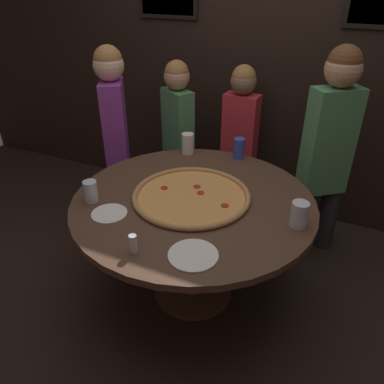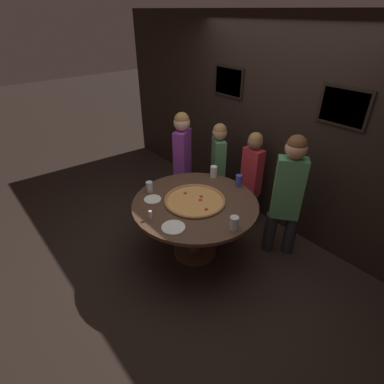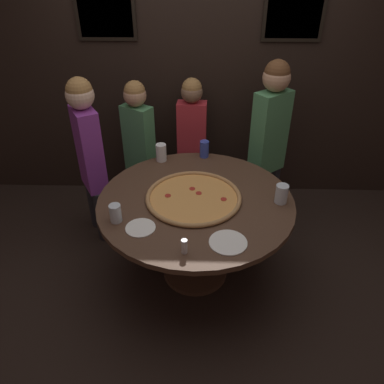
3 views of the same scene
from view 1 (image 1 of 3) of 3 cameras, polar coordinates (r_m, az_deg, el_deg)
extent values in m
plane|color=black|center=(2.64, 0.18, -14.81)|extent=(24.00, 24.00, 0.00)
cube|color=black|center=(3.15, 10.68, 19.45)|extent=(6.40, 0.06, 2.60)
cylinder|color=#4C3323|center=(2.19, 0.21, -1.47)|extent=(1.42, 1.42, 0.04)
cylinder|color=#4C3323|center=(2.41, 0.20, -8.95)|extent=(0.16, 0.16, 0.70)
cylinder|color=#4C3323|center=(2.63, 0.18, -14.51)|extent=(0.52, 0.52, 0.04)
cylinder|color=#E0994C|center=(2.19, -0.10, -0.72)|extent=(0.65, 0.65, 0.01)
torus|color=#B27F4C|center=(2.18, -0.10, -0.50)|extent=(0.69, 0.69, 0.03)
cylinder|color=#A8281E|center=(2.27, 0.77, 0.82)|extent=(0.04, 0.04, 0.00)
cylinder|color=#A8281E|center=(2.10, 5.03, -2.07)|extent=(0.04, 0.04, 0.00)
cylinder|color=#A8281E|center=(2.21, 1.32, -0.12)|extent=(0.04, 0.04, 0.00)
cylinder|color=#A8281E|center=(2.27, -4.25, 0.63)|extent=(0.04, 0.04, 0.00)
cylinder|color=#384CB7|center=(2.66, 7.16, 6.63)|extent=(0.08, 0.08, 0.14)
cylinder|color=silver|center=(2.00, 16.02, -3.30)|extent=(0.09, 0.09, 0.14)
cylinder|color=white|center=(2.71, -0.66, 7.40)|extent=(0.09, 0.09, 0.15)
cylinder|color=silver|center=(2.20, -15.17, 0.09)|extent=(0.08, 0.08, 0.13)
cylinder|color=white|center=(1.77, 0.18, -9.58)|extent=(0.24, 0.24, 0.01)
cylinder|color=white|center=(2.09, -12.49, -3.22)|extent=(0.20, 0.20, 0.01)
cylinder|color=silver|center=(1.78, -8.94, -7.97)|extent=(0.04, 0.04, 0.08)
cylinder|color=#B7B7BC|center=(1.75, -9.07, -6.73)|extent=(0.04, 0.04, 0.01)
cylinder|color=#232328|center=(3.26, 8.34, -0.31)|extent=(0.13, 0.13, 0.45)
cylinder|color=#232328|center=(3.32, 5.09, 0.52)|extent=(0.13, 0.13, 0.45)
cube|color=red|center=(3.06, 7.31, 8.85)|extent=(0.28, 0.16, 0.63)
sphere|color=#8C664C|center=(2.93, 7.85, 16.34)|extent=(0.19, 0.19, 0.19)
sphere|color=#9E703D|center=(2.92, 7.90, 16.98)|extent=(0.18, 0.18, 0.18)
cylinder|color=#232328|center=(3.25, -1.02, -0.03)|extent=(0.17, 0.17, 0.46)
cylinder|color=#232328|center=(3.40, -2.92, 1.43)|extent=(0.17, 0.17, 0.46)
cube|color=#4C8C59|center=(3.09, -2.18, 9.55)|extent=(0.31, 0.27, 0.64)
sphere|color=tan|center=(2.96, -2.34, 17.12)|extent=(0.20, 0.20, 0.20)
sphere|color=#9E703D|center=(2.96, -2.35, 17.77)|extent=(0.18, 0.18, 0.18)
cylinder|color=#232328|center=(3.05, 19.91, -3.61)|extent=(0.20, 0.20, 0.52)
cylinder|color=#232328|center=(2.93, 15.99, -4.29)|extent=(0.20, 0.20, 0.52)
cube|color=#4C8C59|center=(2.70, 20.10, 7.14)|extent=(0.35, 0.33, 0.73)
sphere|color=tan|center=(2.56, 22.07, 17.00)|extent=(0.23, 0.23, 0.23)
sphere|color=brown|center=(2.56, 22.24, 17.85)|extent=(0.21, 0.21, 0.21)
cylinder|color=#232328|center=(3.11, -10.60, -1.60)|extent=(0.18, 0.18, 0.50)
cylinder|color=#232328|center=(3.31, -10.39, 0.48)|extent=(0.18, 0.18, 0.50)
cube|color=purple|center=(2.95, -11.59, 9.57)|extent=(0.29, 0.34, 0.70)
sphere|color=beige|center=(2.82, -12.60, 18.33)|extent=(0.22, 0.22, 0.22)
sphere|color=#9E703D|center=(2.81, -12.70, 19.08)|extent=(0.20, 0.20, 0.20)
camera|label=2|loc=(1.54, 128.73, 9.75)|focal=28.00mm
camera|label=3|loc=(0.98, -111.55, 15.92)|focal=35.00mm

